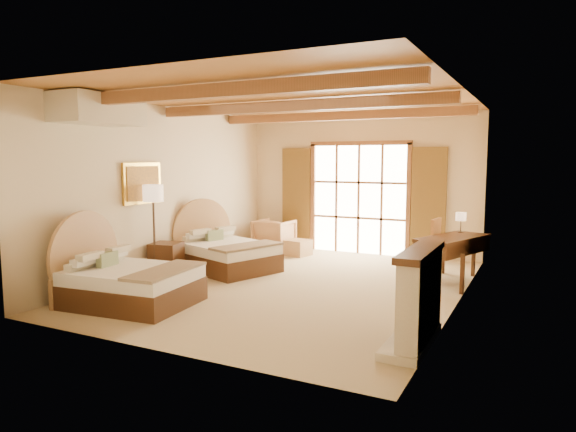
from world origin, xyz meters
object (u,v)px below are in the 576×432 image
Objects in this scene: bed_near at (124,279)px; armchair at (274,235)px; nightstand at (166,259)px; bed_far at (222,251)px; desk at (452,258)px.

armchair is (-0.08, 5.00, 0.01)m from bed_near.
bed_near is at bearing -83.37° from nightstand.
nightstand is at bearing 81.77° from armchair.
bed_far reaches higher than desk.
armchair is (0.57, 3.25, 0.07)m from nightstand.
bed_near reaches higher than nightstand.
armchair is at bearing 110.87° from bed_far.
bed_near is 5.56m from desk.
nightstand is 5.24m from desk.
nightstand is (-0.63, -0.92, -0.05)m from bed_far.
bed_far reaches higher than armchair.
nightstand is 3.30m from armchair.
bed_far is 2.33m from armchair.
bed_near is 5.00m from armchair.
desk is at bearing 34.85° from bed_near.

